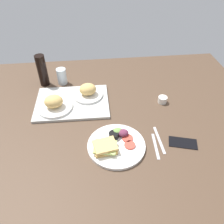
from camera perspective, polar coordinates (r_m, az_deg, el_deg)
name	(u,v)px	position (r cm, az deg, el deg)	size (l,w,h in cm)	color
ground_plane	(109,123)	(130.32, -0.73, -2.75)	(190.00, 150.00, 3.00)	#4C3828
serving_tray	(72,102)	(143.08, -10.03, 2.41)	(45.00, 33.00, 1.60)	#B2B2AD
bread_plate_near	(54,104)	(137.82, -14.44, 2.02)	(20.98, 20.98, 8.86)	white
bread_plate_far	(88,92)	(144.07, -6.15, 5.18)	(19.06, 19.06, 8.65)	white
plate_with_salad	(115,144)	(115.06, 0.77, -8.09)	(29.52, 29.52, 5.40)	white
drinking_glass	(62,76)	(160.84, -12.62, 8.86)	(6.52, 6.52, 11.07)	silver
soda_bottle	(42,70)	(160.10, -17.30, 10.04)	(6.40, 6.40, 21.80)	black
espresso_cup	(163,100)	(144.68, 12.71, 3.08)	(5.60, 5.60, 4.00)	silver
fork	(156,146)	(118.15, 11.01, -8.45)	(17.00, 1.40, 0.50)	#B7B7BC
knife	(159,140)	(121.43, 11.91, -6.88)	(19.00, 1.40, 0.50)	#B7B7BC
cell_phone	(183,143)	(122.94, 17.58, -7.41)	(14.40, 7.20, 0.80)	black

